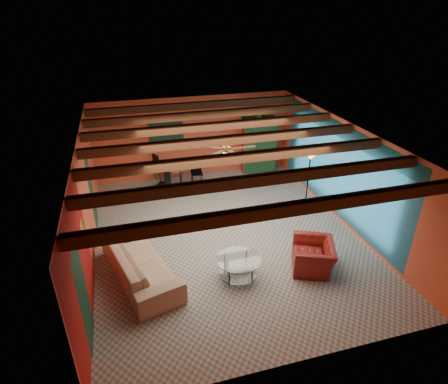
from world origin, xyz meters
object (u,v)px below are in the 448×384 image
object	(u,v)px
coffee_table	(238,268)
dining_table	(174,173)
armchair	(313,256)
potted_plant	(259,113)
vase	(172,157)
sofa	(140,263)
floor_lamp	(308,183)
armoire	(258,146)

from	to	relation	value
coffee_table	dining_table	size ratio (longest dim) A/B	0.55
armchair	dining_table	distance (m)	5.52
coffee_table	potted_plant	bearing A→B (deg)	65.82
dining_table	potted_plant	size ratio (longest dim) A/B	4.02
dining_table	potted_plant	distance (m)	3.49
potted_plant	vase	size ratio (longest dim) A/B	2.14
sofa	floor_lamp	distance (m)	5.03
dining_table	armoire	xyz separation A→B (m)	(3.05, 0.51, 0.46)
armchair	dining_table	xyz separation A→B (m)	(-2.35, 4.99, 0.14)
floor_lamp	dining_table	bearing A→B (deg)	141.43
floor_lamp	vase	distance (m)	4.27
coffee_table	vase	bearing A→B (deg)	97.48
sofa	dining_table	world-z (taller)	dining_table
sofa	dining_table	distance (m)	4.49
armoire	vase	distance (m)	3.09
floor_lamp	vase	size ratio (longest dim) A/B	8.87
dining_table	potted_plant	xyz separation A→B (m)	(3.05, 0.51, 1.62)
armchair	floor_lamp	distance (m)	2.60
sofa	armchair	distance (m)	3.82
armchair	armoire	distance (m)	5.58
vase	armchair	bearing A→B (deg)	-64.77
coffee_table	armoire	bearing A→B (deg)	65.82
armchair	coffee_table	bearing A→B (deg)	-71.91
coffee_table	floor_lamp	bearing A→B (deg)	38.98
armoire	floor_lamp	xyz separation A→B (m)	(0.30, -3.18, -0.01)
potted_plant	vase	bearing A→B (deg)	-170.45
sofa	armchair	xyz separation A→B (m)	(3.75, -0.73, -0.05)
coffee_table	vase	xyz separation A→B (m)	(-0.64, 4.85, 0.79)
dining_table	floor_lamp	size ratio (longest dim) A/B	0.97
armchair	potted_plant	xyz separation A→B (m)	(0.69, 5.51, 1.76)
potted_plant	dining_table	bearing A→B (deg)	-170.45
potted_plant	vase	xyz separation A→B (m)	(-3.05, -0.51, -1.05)
dining_table	floor_lamp	bearing A→B (deg)	-38.57
sofa	coffee_table	size ratio (longest dim) A/B	2.62
armoire	vase	world-z (taller)	armoire
armoire	coffee_table	bearing A→B (deg)	-102.32
sofa	coffee_table	bearing A→B (deg)	-121.64
sofa	coffee_table	distance (m)	2.12
floor_lamp	potted_plant	distance (m)	3.39
armchair	coffee_table	xyz separation A→B (m)	(-1.72, 0.14, -0.08)
armchair	dining_table	size ratio (longest dim) A/B	0.56
armchair	coffee_table	size ratio (longest dim) A/B	1.03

